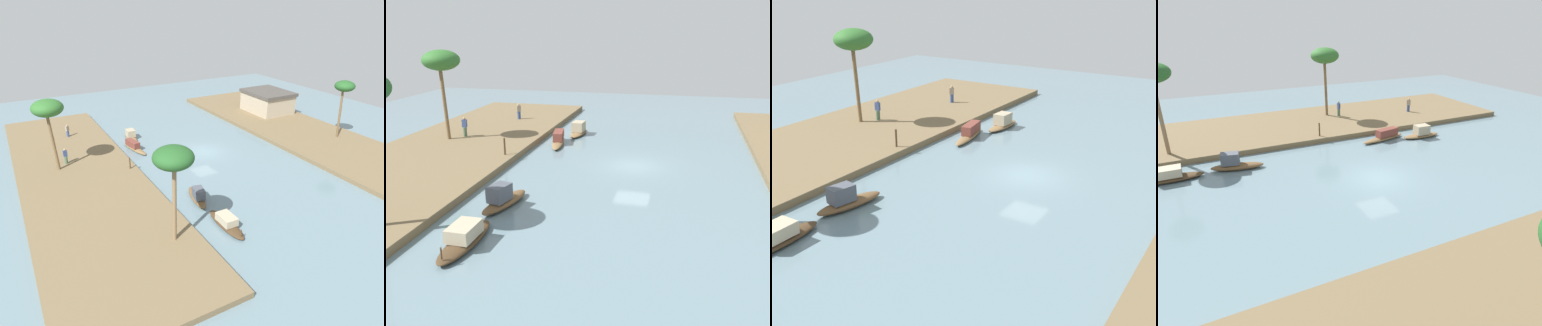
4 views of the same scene
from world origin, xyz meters
TOP-DOWN VIEW (x-y plane):
  - river_water at (0.00, 0.00)m, footprint 70.29×70.29m
  - riverbank_left at (0.00, -14.38)m, footprint 41.54×11.43m
  - sampan_open_hull at (13.77, -6.02)m, footprint 4.57×1.23m
  - sampan_foreground at (-8.27, -6.07)m, footprint 3.88×1.27m
  - sampan_with_red_awning at (9.23, -6.08)m, footprint 4.06×1.80m
  - sampan_midstream at (-4.68, -6.96)m, footprint 4.83×1.74m
  - person_on_near_bank at (-11.64, -13.21)m, footprint 0.46×0.47m
  - person_by_mooring at (-3.42, -14.98)m, footprint 0.35×0.42m
  - mooring_post at (1.01, -9.44)m, footprint 0.14×0.14m
  - palm_tree_left_near at (-2.35, -16.05)m, footprint 3.04×3.04m

SIDE VIEW (x-z plane):
  - river_water at x=0.00m, z-range 0.00..0.00m
  - riverbank_left at x=0.00m, z-range 0.00..0.48m
  - sampan_open_hull at x=13.77m, z-range -0.13..0.89m
  - sampan_midstream at x=-4.68m, z-range -0.12..0.93m
  - sampan_foreground at x=-8.27m, z-range -0.17..1.06m
  - sampan_with_red_awning at x=9.23m, z-range -0.21..1.17m
  - mooring_post at x=1.01m, z-range 0.48..1.74m
  - person_on_near_bank at x=-11.64m, z-range 0.39..1.98m
  - person_by_mooring at x=-3.42m, z-range 0.39..2.10m
  - palm_tree_left_near at x=-2.35m, z-range 3.20..10.55m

